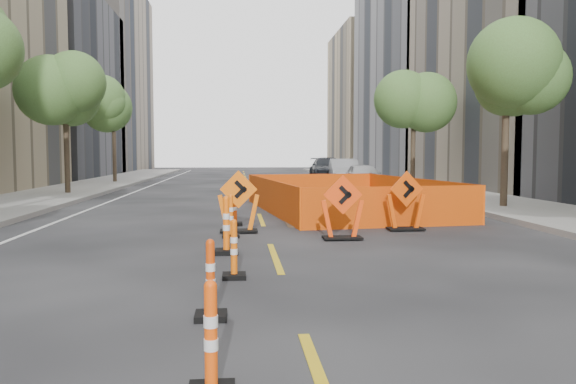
{
  "coord_description": "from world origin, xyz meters",
  "views": [
    {
      "loc": [
        -0.71,
        -6.38,
        1.96
      ],
      "look_at": [
        0.42,
        5.88,
        1.1
      ],
      "focal_mm": 35.0,
      "sensor_mm": 36.0,
      "label": 1
    }
  ],
  "objects": [
    {
      "name": "parked_car_near",
      "position": [
        5.93,
        22.59,
        0.72
      ],
      "size": [
        1.97,
        4.31,
        1.43
      ],
      "primitive_type": "imported",
      "rotation": [
        0.0,
        0.0,
        -0.07
      ],
      "color": "#B7B7B9",
      "rests_on": "ground"
    },
    {
      "name": "ground_plane",
      "position": [
        0.0,
        0.0,
        0.0
      ],
      "size": [
        140.0,
        140.0,
        0.0
      ],
      "primitive_type": "plane",
      "color": "black"
    },
    {
      "name": "chevron_sign_center",
      "position": [
        1.67,
        6.03,
        0.73
      ],
      "size": [
        0.97,
        0.59,
        1.46
      ],
      "primitive_type": null,
      "rotation": [
        0.0,
        0.0,
        0.0
      ],
      "color": "#FF400A",
      "rests_on": "ground"
    },
    {
      "name": "tree_r_c",
      "position": [
        8.4,
        22.0,
        4.53
      ],
      "size": [
        2.8,
        2.8,
        5.95
      ],
      "color": "#382B1E",
      "rests_on": "ground"
    },
    {
      "name": "channelizer_3",
      "position": [
        -0.76,
        2.32,
        0.47
      ],
      "size": [
        0.37,
        0.37,
        0.93
      ],
      "primitive_type": null,
      "color": "#EB5B09",
      "rests_on": "ground"
    },
    {
      "name": "channelizer_2",
      "position": [
        -1.02,
        0.18,
        0.48
      ],
      "size": [
        0.38,
        0.38,
        0.96
      ],
      "primitive_type": null,
      "color": "#D63D09",
      "rests_on": "ground"
    },
    {
      "name": "bld_right_d",
      "position": [
        17.0,
        40.2,
        10.0
      ],
      "size": [
        12.0,
        18.0,
        20.0
      ],
      "primitive_type": "cube",
      "color": "gray",
      "rests_on": "ground"
    },
    {
      "name": "bld_left_d",
      "position": [
        -17.0,
        39.2,
        7.0
      ],
      "size": [
        12.0,
        16.0,
        14.0
      ],
      "primitive_type": "cube",
      "color": "#4C4C51",
      "rests_on": "ground"
    },
    {
      "name": "tree_r_b",
      "position": [
        8.4,
        12.0,
        4.53
      ],
      "size": [
        2.8,
        2.8,
        5.95
      ],
      "color": "#382B1E",
      "rests_on": "ground"
    },
    {
      "name": "bld_right_c",
      "position": [
        17.0,
        23.8,
        7.0
      ],
      "size": [
        12.0,
        16.0,
        14.0
      ],
      "primitive_type": "cube",
      "color": "gray",
      "rests_on": "ground"
    },
    {
      "name": "bld_right_e",
      "position": [
        17.0,
        58.6,
        8.0
      ],
      "size": [
        12.0,
        14.0,
        16.0
      ],
      "primitive_type": "cube",
      "color": "tan",
      "rests_on": "ground"
    },
    {
      "name": "tree_l_d",
      "position": [
        -8.4,
        30.0,
        4.53
      ],
      "size": [
        2.8,
        2.8,
        5.95
      ],
      "color": "#382B1E",
      "rests_on": "ground"
    },
    {
      "name": "channelizer_5",
      "position": [
        -0.85,
        6.6,
        0.5
      ],
      "size": [
        0.39,
        0.39,
        1.0
      ],
      "primitive_type": null,
      "color": "#FF620A",
      "rests_on": "ground"
    },
    {
      "name": "parked_car_far",
      "position": [
        5.89,
        34.15,
        0.81
      ],
      "size": [
        2.5,
        5.69,
        1.63
      ],
      "primitive_type": "imported",
      "rotation": [
        0.0,
        0.0,
        -0.04
      ],
      "color": "black",
      "rests_on": "ground"
    },
    {
      "name": "parked_car_mid",
      "position": [
        6.02,
        28.34,
        0.8
      ],
      "size": [
        2.18,
        4.98,
        1.59
      ],
      "primitive_type": "imported",
      "rotation": [
        0.0,
        0.0,
        -0.11
      ],
      "color": "gray",
      "rests_on": "ground"
    },
    {
      "name": "sidewalk_right",
      "position": [
        9.0,
        12.0,
        0.07
      ],
      "size": [
        4.0,
        90.0,
        0.15
      ],
      "primitive_type": "cube",
      "color": "gray",
      "rests_on": "ground"
    },
    {
      "name": "channelizer_1",
      "position": [
        -0.92,
        -1.96,
        0.48
      ],
      "size": [
        0.38,
        0.38,
        0.96
      ],
      "primitive_type": null,
      "color": "#FB4D0A",
      "rests_on": "ground"
    },
    {
      "name": "channelizer_4",
      "position": [
        -0.91,
        4.46,
        0.57
      ],
      "size": [
        0.45,
        0.45,
        1.13
      ],
      "primitive_type": null,
      "color": "#FF610A",
      "rests_on": "ground"
    },
    {
      "name": "chevron_sign_right",
      "position": [
        3.54,
        7.36,
        0.75
      ],
      "size": [
        1.1,
        0.79,
        1.51
      ],
      "primitive_type": null,
      "rotation": [
        0.0,
        0.0,
        0.2
      ],
      "color": "#E54909",
      "rests_on": "ground"
    },
    {
      "name": "chevron_sign_left",
      "position": [
        -0.66,
        7.35,
        0.77
      ],
      "size": [
        1.1,
        0.76,
        1.53
      ],
      "primitive_type": null,
      "rotation": [
        0.0,
        0.0,
        -0.15
      ],
      "color": "orange",
      "rests_on": "ground"
    },
    {
      "name": "tree_l_c",
      "position": [
        -8.4,
        20.0,
        4.53
      ],
      "size": [
        2.8,
        2.8,
        5.95
      ],
      "color": "#382B1E",
      "rests_on": "ground"
    },
    {
      "name": "safety_fence",
      "position": [
        2.9,
        12.22,
        0.55
      ],
      "size": [
        6.15,
        9.28,
        1.09
      ],
      "primitive_type": null,
      "rotation": [
        0.0,
        0.0,
        0.12
      ],
      "color": "#E33F0B",
      "rests_on": "ground"
    },
    {
      "name": "bld_left_e",
      "position": [
        -17.0,
        55.6,
        10.0
      ],
      "size": [
        12.0,
        20.0,
        20.0
      ],
      "primitive_type": "cube",
      "color": "gray",
      "rests_on": "ground"
    },
    {
      "name": "channelizer_6",
      "position": [
        -0.76,
        8.74,
        0.51
      ],
      "size": [
        0.4,
        0.4,
        1.01
      ],
      "primitive_type": null,
      "color": "#D63D09",
      "rests_on": "ground"
    }
  ]
}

